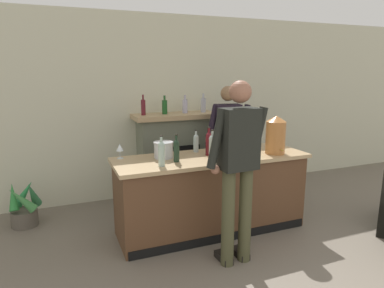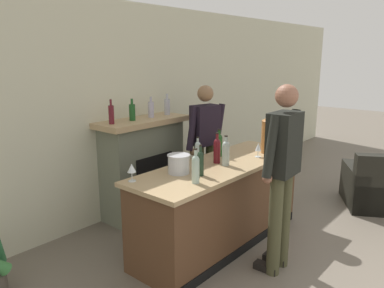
{
  "view_description": "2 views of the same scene",
  "coord_description": "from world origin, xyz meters",
  "px_view_note": "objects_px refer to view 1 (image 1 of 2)",
  "views": [
    {
      "loc": [
        -1.91,
        -0.58,
        1.93
      ],
      "look_at": [
        -0.27,
        3.51,
        0.98
      ],
      "focal_mm": 32.0,
      "sensor_mm": 36.0,
      "label": 1
    },
    {
      "loc": [
        -3.43,
        0.66,
        2.09
      ],
      "look_at": [
        -0.25,
        3.39,
        1.1
      ],
      "focal_mm": 35.0,
      "sensor_mm": 36.0,
      "label": 2
    }
  ],
  "objects_px": {
    "wine_bottle_merlot_tall": "(176,150)",
    "wine_bottle_chardonnay_pale": "(221,139)",
    "person_bartender": "(227,141)",
    "wine_bottle_burgundy_dark": "(196,142)",
    "potted_plant_corner": "(24,207)",
    "copper_dispenser": "(276,135)",
    "wine_glass_mid_counter": "(120,148)",
    "ice_bucket_steel": "(163,150)",
    "wine_glass_back_row": "(255,146)",
    "wine_bottle_riesling_slim": "(209,143)",
    "fireplace_stone": "(175,155)",
    "person_customer": "(238,166)",
    "wine_bottle_rose_blush": "(162,153)",
    "wine_bottle_port_short": "(212,145)"
  },
  "relations": [
    {
      "from": "person_bartender",
      "to": "wine_bottle_port_short",
      "type": "distance_m",
      "value": 0.96
    },
    {
      "from": "wine_bottle_riesling_slim",
      "to": "wine_glass_back_row",
      "type": "xyz_separation_m",
      "value": [
        0.51,
        -0.21,
        -0.04
      ]
    },
    {
      "from": "person_customer",
      "to": "wine_bottle_merlot_tall",
      "type": "relative_size",
      "value": 5.95
    },
    {
      "from": "potted_plant_corner",
      "to": "wine_bottle_merlot_tall",
      "type": "relative_size",
      "value": 2.01
    },
    {
      "from": "wine_glass_mid_counter",
      "to": "wine_glass_back_row",
      "type": "bearing_deg",
      "value": -16.38
    },
    {
      "from": "ice_bucket_steel",
      "to": "wine_bottle_chardonnay_pale",
      "type": "xyz_separation_m",
      "value": [
        0.78,
        0.08,
        0.05
      ]
    },
    {
      "from": "wine_bottle_burgundy_dark",
      "to": "wine_bottle_rose_blush",
      "type": "relative_size",
      "value": 0.84
    },
    {
      "from": "wine_bottle_rose_blush",
      "to": "potted_plant_corner",
      "type": "bearing_deg",
      "value": 141.34
    },
    {
      "from": "person_customer",
      "to": "wine_bottle_port_short",
      "type": "xyz_separation_m",
      "value": [
        0.05,
        0.69,
        0.06
      ]
    },
    {
      "from": "copper_dispenser",
      "to": "wine_bottle_burgundy_dark",
      "type": "relative_size",
      "value": 1.67
    },
    {
      "from": "potted_plant_corner",
      "to": "person_bartender",
      "type": "xyz_separation_m",
      "value": [
        2.7,
        -0.29,
        0.7
      ]
    },
    {
      "from": "person_bartender",
      "to": "ice_bucket_steel",
      "type": "xyz_separation_m",
      "value": [
        -1.12,
        -0.56,
        0.08
      ]
    },
    {
      "from": "fireplace_stone",
      "to": "potted_plant_corner",
      "type": "bearing_deg",
      "value": -172.07
    },
    {
      "from": "potted_plant_corner",
      "to": "wine_bottle_burgundy_dark",
      "type": "height_order",
      "value": "wine_bottle_burgundy_dark"
    },
    {
      "from": "ice_bucket_steel",
      "to": "wine_bottle_burgundy_dark",
      "type": "xyz_separation_m",
      "value": [
        0.46,
        0.14,
        0.03
      ]
    },
    {
      "from": "ice_bucket_steel",
      "to": "wine_glass_back_row",
      "type": "bearing_deg",
      "value": -15.2
    },
    {
      "from": "potted_plant_corner",
      "to": "wine_bottle_riesling_slim",
      "type": "distance_m",
      "value": 2.46
    },
    {
      "from": "wine_bottle_merlot_tall",
      "to": "wine_glass_mid_counter",
      "type": "relative_size",
      "value": 1.81
    },
    {
      "from": "person_bartender",
      "to": "wine_bottle_burgundy_dark",
      "type": "height_order",
      "value": "person_bartender"
    },
    {
      "from": "ice_bucket_steel",
      "to": "wine_bottle_merlot_tall",
      "type": "xyz_separation_m",
      "value": [
        0.08,
        -0.21,
        0.04
      ]
    },
    {
      "from": "person_bartender",
      "to": "wine_bottle_chardonnay_pale",
      "type": "xyz_separation_m",
      "value": [
        -0.34,
        -0.47,
        0.13
      ]
    },
    {
      "from": "wine_bottle_port_short",
      "to": "person_bartender",
      "type": "bearing_deg",
      "value": 51.95
    },
    {
      "from": "fireplace_stone",
      "to": "wine_bottle_chardonnay_pale",
      "type": "relative_size",
      "value": 4.92
    },
    {
      "from": "person_bartender",
      "to": "wine_bottle_rose_blush",
      "type": "xyz_separation_m",
      "value": [
        -1.24,
        -0.88,
        0.13
      ]
    },
    {
      "from": "wine_bottle_port_short",
      "to": "ice_bucket_steel",
      "type": "bearing_deg",
      "value": 159.59
    },
    {
      "from": "wine_bottle_merlot_tall",
      "to": "wine_glass_back_row",
      "type": "height_order",
      "value": "wine_bottle_merlot_tall"
    },
    {
      "from": "fireplace_stone",
      "to": "person_bartender",
      "type": "height_order",
      "value": "person_bartender"
    },
    {
      "from": "fireplace_stone",
      "to": "ice_bucket_steel",
      "type": "xyz_separation_m",
      "value": [
        -0.54,
        -1.14,
        0.37
      ]
    },
    {
      "from": "potted_plant_corner",
      "to": "ice_bucket_steel",
      "type": "height_order",
      "value": "ice_bucket_steel"
    },
    {
      "from": "person_customer",
      "to": "fireplace_stone",
      "type": "bearing_deg",
      "value": 88.25
    },
    {
      "from": "wine_bottle_rose_blush",
      "to": "wine_bottle_chardonnay_pale",
      "type": "height_order",
      "value": "wine_bottle_rose_blush"
    },
    {
      "from": "person_customer",
      "to": "ice_bucket_steel",
      "type": "xyz_separation_m",
      "value": [
        -0.48,
        0.89,
        0.01
      ]
    },
    {
      "from": "fireplace_stone",
      "to": "ice_bucket_steel",
      "type": "relative_size",
      "value": 6.97
    },
    {
      "from": "fireplace_stone",
      "to": "person_bartender",
      "type": "bearing_deg",
      "value": -45.33
    },
    {
      "from": "ice_bucket_steel",
      "to": "wine_bottle_riesling_slim",
      "type": "height_order",
      "value": "wine_bottle_riesling_slim"
    },
    {
      "from": "wine_bottle_chardonnay_pale",
      "to": "potted_plant_corner",
      "type": "bearing_deg",
      "value": 162.09
    },
    {
      "from": "wine_bottle_riesling_slim",
      "to": "wine_bottle_burgundy_dark",
      "type": "distance_m",
      "value": 0.23
    },
    {
      "from": "wine_bottle_burgundy_dark",
      "to": "wine_bottle_chardonnay_pale",
      "type": "relative_size",
      "value": 0.86
    },
    {
      "from": "wine_bottle_riesling_slim",
      "to": "ice_bucket_steel",
      "type": "bearing_deg",
      "value": 172.51
    },
    {
      "from": "copper_dispenser",
      "to": "wine_glass_mid_counter",
      "type": "relative_size",
      "value": 2.7
    },
    {
      "from": "fireplace_stone",
      "to": "wine_bottle_burgundy_dark",
      "type": "relative_size",
      "value": 5.74
    },
    {
      "from": "person_bartender",
      "to": "wine_bottle_merlot_tall",
      "type": "bearing_deg",
      "value": -143.36
    },
    {
      "from": "wine_bottle_riesling_slim",
      "to": "person_bartender",
      "type": "bearing_deg",
      "value": 47.34
    },
    {
      "from": "potted_plant_corner",
      "to": "wine_bottle_burgundy_dark",
      "type": "bearing_deg",
      "value": -19.07
    },
    {
      "from": "wine_bottle_rose_blush",
      "to": "wine_bottle_chardonnay_pale",
      "type": "distance_m",
      "value": 0.99
    },
    {
      "from": "ice_bucket_steel",
      "to": "potted_plant_corner",
      "type": "bearing_deg",
      "value": 151.87
    },
    {
      "from": "fireplace_stone",
      "to": "wine_bottle_riesling_slim",
      "type": "bearing_deg",
      "value": -89.94
    },
    {
      "from": "wine_bottle_merlot_tall",
      "to": "wine_bottle_chardonnay_pale",
      "type": "bearing_deg",
      "value": 22.93
    },
    {
      "from": "person_bartender",
      "to": "wine_bottle_riesling_slim",
      "type": "height_order",
      "value": "person_bartender"
    },
    {
      "from": "potted_plant_corner",
      "to": "wine_glass_mid_counter",
      "type": "height_order",
      "value": "wine_glass_mid_counter"
    }
  ]
}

